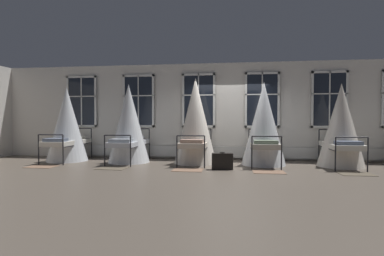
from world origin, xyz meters
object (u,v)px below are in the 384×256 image
(cot_fifth, at_px, (341,126))
(suitcase_dark, at_px, (222,161))
(cot_first, at_px, (67,125))
(cot_fourth, at_px, (264,125))
(cot_second, at_px, (129,124))
(cot_third, at_px, (195,122))

(cot_fifth, bearing_deg, suitcase_dark, 108.60)
(cot_first, xyz_separation_m, cot_fourth, (6.22, 0.04, 0.04))
(cot_second, relative_size, cot_fourth, 1.00)
(cot_third, bearing_deg, cot_second, 92.21)
(cot_fourth, bearing_deg, cot_second, 90.21)
(cot_first, distance_m, suitcase_dark, 5.24)
(cot_second, xyz_separation_m, cot_fifth, (6.29, 0.02, -0.03))
(cot_fourth, relative_size, suitcase_dark, 4.23)
(cot_first, distance_m, cot_second, 2.08)
(cot_third, height_order, suitcase_dark, cot_third)
(cot_first, xyz_separation_m, cot_second, (2.08, -0.01, 0.03))
(suitcase_dark, bearing_deg, cot_second, 154.32)
(cot_third, bearing_deg, suitcase_dark, -140.22)
(cot_fifth, bearing_deg, cot_first, 91.25)
(cot_third, bearing_deg, cot_first, 91.30)
(suitcase_dark, bearing_deg, cot_fourth, 35.83)
(cot_fourth, bearing_deg, cot_first, 89.84)
(cot_fifth, relative_size, suitcase_dark, 4.09)
(cot_first, relative_size, cot_third, 0.91)
(cot_fourth, relative_size, cot_fifth, 1.03)
(cot_second, bearing_deg, suitcase_dark, -108.26)
(cot_third, distance_m, cot_fifth, 4.19)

